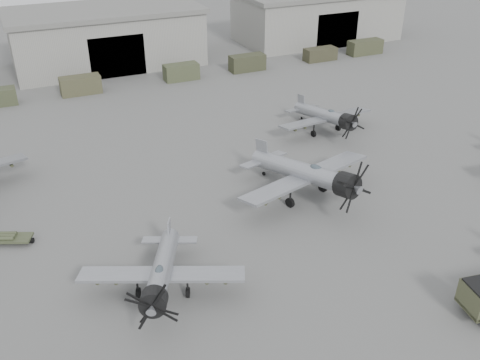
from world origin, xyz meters
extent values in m
plane|color=#5A5957|center=(0.00, 0.00, 0.00)|extent=(220.00, 220.00, 0.00)
cube|color=gray|center=(0.00, 62.00, 4.00)|extent=(28.00, 14.00, 8.00)
cube|color=slate|center=(0.00, 62.00, 8.35)|extent=(29.00, 14.80, 0.70)
cube|color=black|center=(0.00, 55.20, 3.00)|extent=(8.12, 0.40, 6.00)
cube|color=gray|center=(38.00, 62.00, 4.00)|extent=(28.00, 14.00, 8.00)
cube|color=black|center=(38.00, 55.20, 3.00)|extent=(8.12, 0.40, 6.00)
cube|color=#46452E|center=(-6.45, 50.00, 1.22)|extent=(5.36, 2.20, 2.43)
cube|color=#42482F|center=(7.91, 50.00, 1.16)|extent=(5.01, 2.20, 2.33)
cube|color=#373A25|center=(18.51, 50.00, 1.20)|extent=(5.43, 2.20, 2.41)
cube|color=#393825|center=(31.53, 50.00, 1.01)|extent=(5.30, 2.20, 2.01)
cube|color=#3E422B|center=(40.31, 50.00, 1.18)|extent=(5.92, 2.20, 2.35)
cylinder|color=#A1A3AA|center=(-8.30, 6.67, 2.00)|extent=(5.17, 9.32, 2.83)
cylinder|color=black|center=(-10.04, 2.79, 2.67)|extent=(2.16, 2.01, 1.88)
cube|color=#A1A3AA|center=(-8.52, 6.18, 1.77)|extent=(11.14, 6.45, 0.51)
cube|color=#A1A3AA|center=(-6.56, 10.56, 2.14)|extent=(0.72, 1.42, 1.81)
ellipsoid|color=#3F4C54|center=(-8.89, 5.35, 2.81)|extent=(0.94, 1.21, 0.51)
cylinder|color=black|center=(-10.16, 6.71, 0.32)|extent=(0.53, 0.76, 0.72)
cylinder|color=black|center=(-7.03, 5.31, 0.32)|extent=(0.53, 0.76, 0.72)
cylinder|color=black|center=(-6.67, 10.31, 0.14)|extent=(0.22, 0.31, 0.29)
cylinder|color=#9DA0A6|center=(7.00, 14.13, 2.47)|extent=(4.74, 11.90, 3.50)
cylinder|color=black|center=(8.38, 9.05, 3.30)|extent=(2.52, 2.27, 2.33)
cube|color=#9DA0A6|center=(7.17, 13.48, 2.18)|extent=(14.15, 6.07, 0.63)
cube|color=#9DA0A6|center=(5.61, 19.21, 2.64)|extent=(0.62, 1.83, 2.24)
ellipsoid|color=#3F4C54|center=(7.47, 12.40, 3.48)|extent=(1.00, 1.47, 0.63)
cylinder|color=black|center=(5.18, 12.71, 0.39)|extent=(0.54, 0.95, 0.90)
cylinder|color=black|center=(9.28, 13.83, 0.39)|extent=(0.54, 0.95, 0.90)
cylinder|color=black|center=(5.70, 18.88, 0.17)|extent=(0.22, 0.38, 0.36)
cylinder|color=#95989E|center=(16.64, 25.66, 2.04)|extent=(2.21, 9.91, 2.90)
cylinder|color=black|center=(17.01, 21.32, 2.73)|extent=(1.88, 1.61, 1.93)
cube|color=#95989E|center=(16.69, 25.10, 1.81)|extent=(11.72, 3.01, 0.52)
cube|color=#95989E|center=(16.28, 30.00, 2.19)|extent=(0.24, 1.55, 1.85)
ellipsoid|color=#3F4C54|center=(16.77, 24.18, 2.88)|extent=(0.65, 1.16, 0.52)
cylinder|color=black|center=(14.95, 24.77, 0.32)|extent=(0.32, 0.76, 0.74)
cylinder|color=black|center=(18.46, 25.07, 0.32)|extent=(0.32, 0.76, 0.74)
cylinder|color=black|center=(16.30, 29.72, 0.14)|extent=(0.14, 0.30, 0.30)
cube|color=#46492F|center=(9.55, -4.42, 1.59)|extent=(2.01, 2.60, 1.74)
cube|color=#3F472E|center=(-18.01, 17.24, 0.46)|extent=(4.10, 2.85, 0.18)
cylinder|color=black|center=(-18.01, 17.24, 0.20)|extent=(1.57, 1.02, 0.45)
cylinder|color=#3F472E|center=(-18.01, 17.24, 0.66)|extent=(1.43, 0.87, 0.32)
camera|label=1|loc=(-15.57, -22.16, 25.10)|focal=40.00mm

